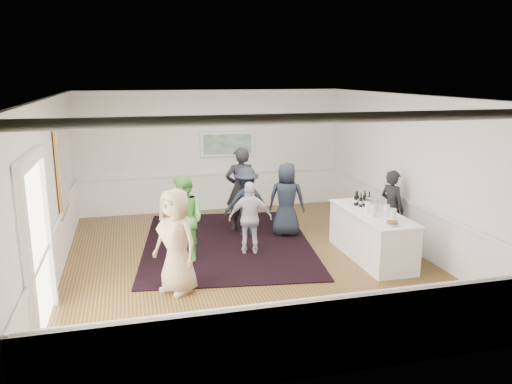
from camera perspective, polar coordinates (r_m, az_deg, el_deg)
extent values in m
plane|color=brown|center=(9.94, -1.00, -7.85)|extent=(8.00, 8.00, 0.00)
cube|color=white|center=(9.28, -1.08, 10.91)|extent=(7.00, 8.00, 0.02)
cube|color=white|center=(9.34, -22.42, -0.01)|extent=(0.02, 8.00, 3.20)
cube|color=white|center=(10.82, 17.31, 2.12)|extent=(0.02, 8.00, 3.20)
cube|color=white|center=(13.34, -5.03, 4.70)|extent=(7.00, 0.02, 3.20)
cube|color=white|center=(5.81, 8.21, -6.88)|extent=(7.00, 0.02, 3.20)
cube|color=#C28539|center=(10.56, -21.36, 2.64)|extent=(0.04, 1.25, 1.85)
cube|color=white|center=(10.55, -21.23, 2.64)|extent=(0.01, 1.05, 1.65)
cube|color=white|center=(6.86, -24.51, -8.34)|extent=(0.10, 0.14, 2.40)
cube|color=white|center=(8.39, -22.66, -4.30)|extent=(0.10, 0.14, 2.40)
cube|color=white|center=(7.32, -24.41, 3.39)|extent=(0.10, 1.78, 0.16)
cube|color=white|center=(7.63, -23.75, -6.13)|extent=(0.02, 1.50, 2.40)
cube|color=white|center=(13.34, -3.31, 5.51)|extent=(1.44, 0.05, 0.66)
cube|color=#256335|center=(13.31, -3.28, 5.49)|extent=(1.30, 0.01, 0.52)
cube|color=black|center=(10.93, -3.30, -5.81)|extent=(4.12, 5.06, 0.02)
cube|color=white|center=(10.22, 13.04, -4.85)|extent=(0.83, 2.27, 0.93)
cube|color=white|center=(10.08, 13.18, -2.31)|extent=(0.89, 2.33, 0.02)
imported|color=black|center=(10.98, 15.26, -1.78)|extent=(0.56, 0.69, 1.64)
imported|color=tan|center=(8.41, -9.14, -5.57)|extent=(1.00, 1.03, 1.79)
imported|color=#53A843|center=(9.81, -8.12, -3.06)|extent=(1.02, 1.04, 1.69)
imported|color=silver|center=(10.12, -0.64, -3.00)|extent=(0.94, 0.55, 1.50)
imported|color=#1C222F|center=(11.26, -1.11, -1.10)|extent=(1.06, 0.66, 1.57)
imported|color=black|center=(11.59, -1.76, 0.33)|extent=(0.73, 0.48, 1.97)
imported|color=#1C222F|center=(11.26, 3.51, -0.86)|extent=(0.96, 0.82, 1.67)
cylinder|color=#66A93C|center=(9.75, 13.22, -2.06)|extent=(0.12, 0.12, 0.24)
cylinder|color=#D33E51|center=(9.83, 14.70, -2.02)|extent=(0.12, 0.12, 0.24)
cylinder|color=#62B841|center=(9.96, 12.67, -1.71)|extent=(0.12, 0.12, 0.24)
cylinder|color=silver|center=(9.58, 15.39, -2.46)|extent=(0.12, 0.12, 0.24)
cylinder|color=silver|center=(10.18, 13.12, -1.43)|extent=(0.26, 0.26, 0.25)
imported|color=white|center=(9.29, 15.28, -3.54)|extent=(0.23, 0.23, 0.06)
cylinder|color=#94623B|center=(9.28, 15.29, -3.38)|extent=(0.19, 0.19, 0.04)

